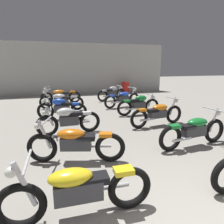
% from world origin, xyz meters
% --- Properties ---
extents(back_wall, '(13.05, 0.24, 3.60)m').
position_xyz_m(back_wall, '(0.00, 13.21, 1.80)').
color(back_wall, '#B2B2AD').
rests_on(back_wall, ground).
extents(motorcycle_left_row_0, '(2.17, 0.68, 0.97)m').
position_xyz_m(motorcycle_left_row_0, '(-1.61, 0.99, 0.45)').
color(motorcycle_left_row_0, black).
rests_on(motorcycle_left_row_0, ground).
extents(motorcycle_left_row_1, '(2.12, 0.84, 0.97)m').
position_xyz_m(motorcycle_left_row_1, '(-1.46, 2.67, 0.45)').
color(motorcycle_left_row_1, black).
rests_on(motorcycle_left_row_1, ground).
extents(motorcycle_left_row_2, '(1.97, 0.48, 0.88)m').
position_xyz_m(motorcycle_left_row_2, '(-1.47, 4.55, 0.46)').
color(motorcycle_left_row_2, black).
rests_on(motorcycle_left_row_2, ground).
extents(motorcycle_left_row_3, '(1.92, 0.71, 0.88)m').
position_xyz_m(motorcycle_left_row_3, '(-1.61, 6.31, 0.46)').
color(motorcycle_left_row_3, black).
rests_on(motorcycle_left_row_3, ground).
extents(motorcycle_left_row_4, '(2.08, 0.95, 0.97)m').
position_xyz_m(motorcycle_left_row_4, '(-1.56, 8.11, 0.45)').
color(motorcycle_left_row_4, black).
rests_on(motorcycle_left_row_4, ground).
extents(motorcycle_left_row_5, '(2.17, 0.68, 0.97)m').
position_xyz_m(motorcycle_left_row_5, '(-1.52, 9.70, 0.45)').
color(motorcycle_left_row_5, black).
rests_on(motorcycle_left_row_5, ground).
extents(motorcycle_right_row_1, '(2.17, 0.68, 0.97)m').
position_xyz_m(motorcycle_right_row_1, '(1.62, 2.65, 0.45)').
color(motorcycle_right_row_1, black).
rests_on(motorcycle_right_row_1, ground).
extents(motorcycle_right_row_2, '(2.16, 0.70, 0.97)m').
position_xyz_m(motorcycle_right_row_2, '(1.60, 4.54, 0.45)').
color(motorcycle_right_row_2, black).
rests_on(motorcycle_right_row_2, ground).
extents(motorcycle_right_row_3, '(1.97, 0.48, 0.88)m').
position_xyz_m(motorcycle_right_row_3, '(1.60, 6.16, 0.46)').
color(motorcycle_right_row_3, black).
rests_on(motorcycle_right_row_3, ground).
extents(motorcycle_right_row_4, '(2.10, 0.90, 0.97)m').
position_xyz_m(motorcycle_right_row_4, '(1.47, 7.88, 0.45)').
color(motorcycle_right_row_4, black).
rests_on(motorcycle_right_row_4, ground).
extents(motorcycle_right_row_5, '(1.91, 0.75, 0.88)m').
position_xyz_m(motorcycle_right_row_5, '(1.47, 9.83, 0.46)').
color(motorcycle_right_row_5, black).
rests_on(motorcycle_right_row_5, ground).
extents(oil_drum, '(0.59, 0.59, 0.85)m').
position_xyz_m(oil_drum, '(3.27, 12.40, 0.43)').
color(oil_drum, red).
rests_on(oil_drum, ground).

